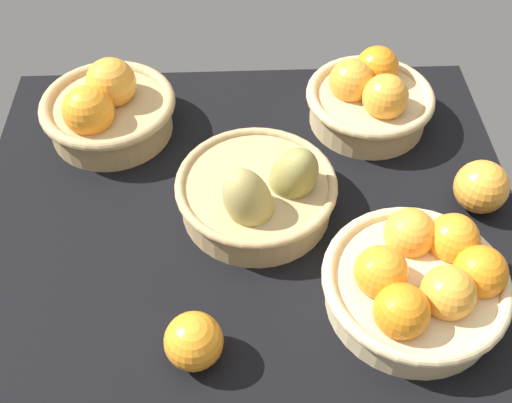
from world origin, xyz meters
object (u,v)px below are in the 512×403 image
loose_orange_front_gap (194,341)px  basket_center_pears (260,192)px  basket_near_right (419,282)px  loose_orange_back_gap (481,187)px  basket_far_left (107,109)px  basket_far_right (369,98)px

loose_orange_front_gap → basket_center_pears: bearing=69.1°
basket_near_right → loose_orange_back_gap: bearing=52.0°
basket_far_left → basket_near_right: bearing=-38.8°
basket_far_left → loose_orange_front_gap: bearing=-70.3°
basket_near_right → basket_far_left: (-45.03, 36.26, 0.29)cm
loose_orange_back_gap → basket_center_pears: bearing=179.9°
basket_far_right → basket_near_right: bearing=-89.1°
loose_orange_front_gap → basket_far_left: bearing=109.7°
basket_far_right → loose_orange_front_gap: 53.19cm
loose_orange_front_gap → loose_orange_back_gap: 49.01cm
basket_center_pears → loose_orange_front_gap: basket_center_pears is taller
basket_near_right → loose_orange_back_gap: (13.20, 16.92, -0.50)cm
basket_near_right → basket_far_right: (-0.58, 37.49, 0.22)cm
basket_near_right → basket_far_right: basket_far_right is taller
basket_far_left → loose_orange_back_gap: (58.24, -19.34, -0.78)cm
basket_near_right → basket_center_pears: 26.47cm
basket_center_pears → loose_orange_front_gap: size_ratio=3.25×
basket_far_right → basket_far_left: (-44.45, -1.23, 0.07)cm
basket_far_right → loose_orange_back_gap: size_ratio=2.67×
basket_far_right → basket_far_left: bearing=-178.4°
loose_orange_front_gap → basket_near_right: bearing=13.6°
basket_far_left → loose_orange_front_gap: size_ratio=3.04×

